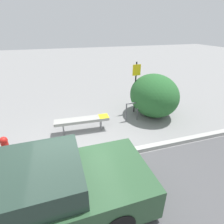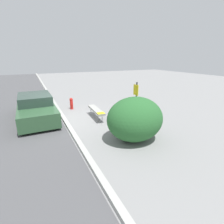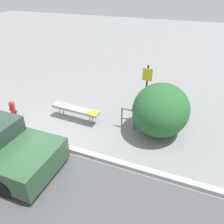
% 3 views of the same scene
% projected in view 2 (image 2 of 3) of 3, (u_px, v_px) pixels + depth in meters
% --- Properties ---
extents(ground_plane, '(60.00, 60.00, 0.00)m').
position_uv_depth(ground_plane, '(64.00, 120.00, 9.65)').
color(ground_plane, gray).
extents(curb, '(60.00, 0.20, 0.13)m').
position_uv_depth(curb, '(64.00, 119.00, 9.63)').
color(curb, '#A8A8A3').
rests_on(curb, ground_plane).
extents(bench, '(2.02, 0.48, 0.55)m').
position_uv_depth(bench, '(96.00, 110.00, 9.82)').
color(bench, gray).
rests_on(bench, ground_plane).
extents(bike_rack, '(0.55, 0.06, 0.83)m').
position_uv_depth(bike_rack, '(117.00, 121.00, 8.10)').
color(bike_rack, '#515156').
rests_on(bike_rack, ground_plane).
extents(sign_post, '(0.36, 0.08, 2.30)m').
position_uv_depth(sign_post, '(136.00, 103.00, 7.76)').
color(sign_post, black).
rests_on(sign_post, ground_plane).
extents(fire_hydrant, '(0.36, 0.22, 0.77)m').
position_uv_depth(fire_hydrant, '(71.00, 103.00, 11.56)').
color(fire_hydrant, red).
rests_on(fire_hydrant, ground_plane).
extents(shrub_hedge, '(2.00, 2.36, 1.83)m').
position_uv_depth(shrub_hedge, '(135.00, 119.00, 7.12)').
color(shrub_hedge, '#28602D').
rests_on(shrub_hedge, ground_plane).
extents(parked_car_near, '(4.79, 1.94, 1.35)m').
position_uv_depth(parked_car_near, '(36.00, 108.00, 9.76)').
color(parked_car_near, black).
rests_on(parked_car_near, ground_plane).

